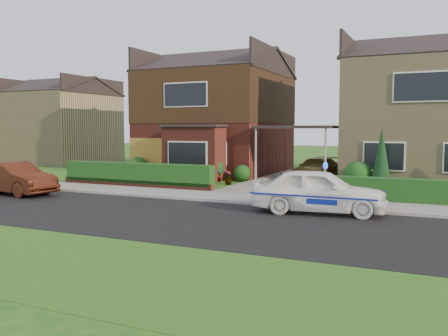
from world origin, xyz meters
The scene contains 25 objects.
ground centered at (0.00, 0.00, 0.00)m, with size 120.00×120.00×0.00m, color #154C14.
road centered at (0.00, 0.00, 0.00)m, with size 60.00×6.00×0.02m, color black.
kerb centered at (0.00, 3.05, 0.06)m, with size 60.00×0.16×0.12m, color #9E9993.
sidewalk centered at (0.00, 4.10, 0.05)m, with size 60.00×2.00×0.10m, color slate.
grass_verge centered at (0.00, -5.00, 0.00)m, with size 60.00×4.00×0.01m, color #154C14.
driveway centered at (0.00, 11.00, 0.06)m, with size 3.80×12.00×0.12m, color #666059.
house_left centered at (-5.78, 13.90, 3.81)m, with size 7.50×9.53×7.25m.
house_right centered at (5.80, 13.99, 3.66)m, with size 7.50×8.06×7.25m.
carport_link centered at (0.00, 10.95, 2.66)m, with size 3.80×3.00×2.77m.
garage_door centered at (-8.25, 9.96, 1.05)m, with size 2.20×0.10×2.10m, color olive.
dwarf_wall centered at (-5.80, 5.30, 0.18)m, with size 7.70×0.25×0.36m, color maroon.
hedge_left centered at (-5.80, 5.45, 0.00)m, with size 7.50×0.55×0.90m, color #133D16.
hedge_right centered at (5.80, 5.35, 0.00)m, with size 7.50×0.55×0.80m, color #133D16.
shrub_left_far centered at (-8.50, 9.50, 0.54)m, with size 1.08×1.08×1.08m, color #133D16.
shrub_left_mid centered at (-4.00, 9.30, 0.66)m, with size 1.32×1.32×1.32m, color #133D16.
shrub_left_near centered at (-2.40, 9.60, 0.42)m, with size 0.84×0.84×0.84m, color #133D16.
shrub_right_near centered at (3.20, 9.40, 0.60)m, with size 1.20×1.20×1.20m, color #133D16.
conifer_a centered at (4.20, 9.20, 1.30)m, with size 0.90×0.90×2.60m, color black.
neighbour_left centered at (-20.00, 16.00, 2.60)m, with size 6.50×7.00×5.20m, color tan.
police_car centered at (3.10, 2.40, 0.69)m, with size 3.74×4.24×1.55m.
driveway_car centered at (1.00, 10.88, 0.66)m, with size 1.50×3.69×1.07m, color brown.
street_car centered at (-8.91, 1.57, 0.63)m, with size 3.85×1.34×1.27m, color #461C0F.
potted_plant_a centered at (-3.39, 9.00, 0.37)m, with size 0.39×0.26×0.74m, color gray.
potted_plant_b centered at (-3.64, 6.00, 0.41)m, with size 0.45×0.36×0.82m, color gray.
potted_plant_c centered at (-2.50, 8.11, 0.33)m, with size 0.37×0.37×0.66m, color gray.
Camera 1 is at (6.43, -12.02, 2.63)m, focal length 38.00 mm.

